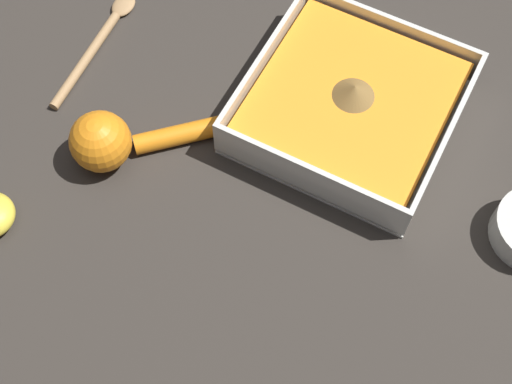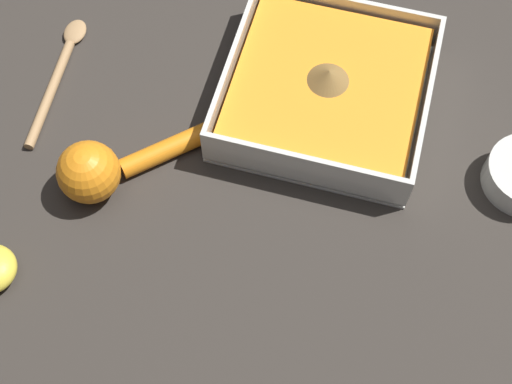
{
  "view_description": "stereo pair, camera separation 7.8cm",
  "coord_description": "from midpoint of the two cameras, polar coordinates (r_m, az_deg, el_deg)",
  "views": [
    {
      "loc": [
        0.12,
        -0.43,
        0.73
      ],
      "look_at": [
        -0.05,
        -0.12,
        0.03
      ],
      "focal_mm": 50.0,
      "sensor_mm": 36.0,
      "label": 1
    },
    {
      "loc": [
        0.04,
        -0.46,
        0.73
      ],
      "look_at": [
        -0.05,
        -0.12,
        0.03
      ],
      "focal_mm": 50.0,
      "sensor_mm": 36.0,
      "label": 2
    }
  ],
  "objects": [
    {
      "name": "wooden_spoon",
      "position": [
        0.94,
        -17.85,
        8.9
      ],
      "size": [
        0.03,
        0.2,
        0.01
      ],
      "rotation": [
        0.0,
        0.0,
        1.64
      ],
      "color": "tan",
      "rests_on": "ground_plane"
    },
    {
      "name": "lemon_squeezer",
      "position": [
        0.82,
        -15.0,
        1.54
      ],
      "size": [
        0.15,
        0.14,
        0.07
      ],
      "rotation": [
        0.0,
        0.0,
        3.89
      ],
      "color": "orange",
      "rests_on": "ground_plane"
    },
    {
      "name": "square_dish",
      "position": [
        0.86,
        3.06,
        7.84
      ],
      "size": [
        0.24,
        0.24,
        0.06
      ],
      "color": "silver",
      "rests_on": "ground_plane"
    },
    {
      "name": "ground_plane",
      "position": [
        0.86,
        2.69,
        4.64
      ],
      "size": [
        4.0,
        4.0,
        0.0
      ],
      "primitive_type": "plane",
      "color": "#332D28"
    }
  ]
}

